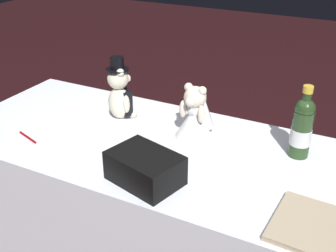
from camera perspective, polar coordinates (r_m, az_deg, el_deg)
The scene contains 7 objects.
reception_table at distance 2.00m, azimuth 0.00°, elevation -11.77°, with size 2.00×0.81×0.72m, color white.
teddy_bear_groom at distance 2.01m, azimuth -6.48°, elevation 4.48°, with size 0.13×0.14×0.31m.
teddy_bear_bride at distance 1.85m, azimuth 3.88°, elevation 1.71°, with size 0.17×0.22×0.25m.
champagne_bottle at distance 1.76m, azimuth 17.69°, elevation -0.13°, with size 0.08×0.08×0.31m.
signing_pen at distance 1.97m, azimuth -18.52°, elevation -1.41°, with size 0.14×0.05×0.01m.
gift_case_black at distance 1.55m, azimuth -3.14°, elevation -5.70°, with size 0.30×0.24×0.11m.
guestbook at distance 1.44m, azimuth 18.32°, elevation -12.56°, with size 0.21×0.27×0.02m, color tan.
Camera 1 is at (0.71, -1.38, 1.62)m, focal length 45.02 mm.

